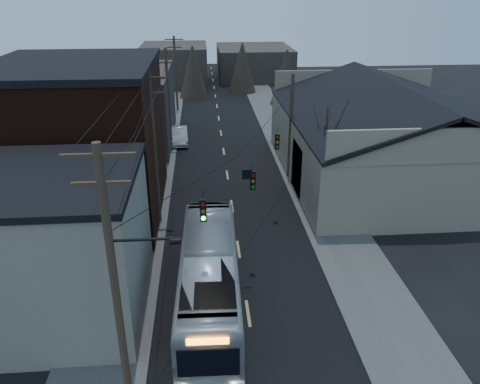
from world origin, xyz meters
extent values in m
cube|color=black|center=(0.00, 30.00, 0.01)|extent=(9.00, 110.00, 0.02)
cube|color=#474744|center=(-6.50, 30.00, 0.06)|extent=(4.00, 110.00, 0.12)
cube|color=#474744|center=(6.50, 30.00, 0.06)|extent=(4.00, 110.00, 0.12)
cube|color=gray|center=(-9.00, 9.00, 3.50)|extent=(8.00, 8.00, 7.00)
cube|color=black|center=(-10.00, 20.00, 5.00)|extent=(10.00, 12.00, 10.00)
cube|color=#2F2A25|center=(-9.50, 36.00, 3.50)|extent=(9.00, 14.00, 7.00)
cube|color=gray|center=(13.00, 25.00, 2.50)|extent=(16.00, 20.00, 5.00)
cube|color=black|center=(9.00, 25.00, 6.30)|extent=(8.16, 20.60, 2.86)
cube|color=black|center=(17.00, 25.00, 6.30)|extent=(8.16, 20.60, 2.86)
cube|color=#2F2A25|center=(-6.00, 65.00, 3.00)|extent=(10.00, 12.00, 6.00)
cube|color=#2F2A25|center=(7.00, 70.00, 2.50)|extent=(12.00, 14.00, 5.00)
cone|color=black|center=(6.50, 20.00, 3.60)|extent=(0.40, 0.40, 7.20)
cylinder|color=#382B1E|center=(-5.00, 3.00, 5.25)|extent=(0.28, 0.28, 10.50)
cube|color=#382B1E|center=(-5.00, 3.00, 10.10)|extent=(2.20, 0.12, 0.12)
cylinder|color=#382B1E|center=(-5.00, 18.00, 5.00)|extent=(0.28, 0.28, 10.00)
cube|color=#382B1E|center=(-5.00, 18.00, 9.60)|extent=(2.20, 0.12, 0.12)
cylinder|color=#382B1E|center=(-5.00, 33.00, 4.75)|extent=(0.28, 0.28, 9.50)
cube|color=#382B1E|center=(-5.00, 33.00, 9.10)|extent=(2.20, 0.12, 0.12)
cylinder|color=#382B1E|center=(-5.00, 48.00, 4.50)|extent=(0.28, 0.28, 9.00)
cube|color=#382B1E|center=(-5.00, 48.00, 8.60)|extent=(2.20, 0.12, 0.12)
cylinder|color=#382B1E|center=(5.00, 25.00, 4.25)|extent=(0.28, 0.28, 8.50)
cube|color=black|center=(-2.00, 7.50, 5.95)|extent=(0.28, 0.20, 1.00)
cube|color=black|center=(0.60, 12.00, 5.35)|extent=(0.28, 0.20, 1.00)
cube|color=black|center=(2.80, 18.00, 5.45)|extent=(0.28, 0.20, 1.00)
imported|color=#ABB0B7|center=(-1.83, 8.95, 1.63)|extent=(3.04, 11.76, 3.26)
imported|color=#AAABB1|center=(-4.30, 35.00, 0.77)|extent=(1.89, 4.78, 1.55)
camera|label=1|loc=(-1.88, -10.26, 14.73)|focal=35.00mm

